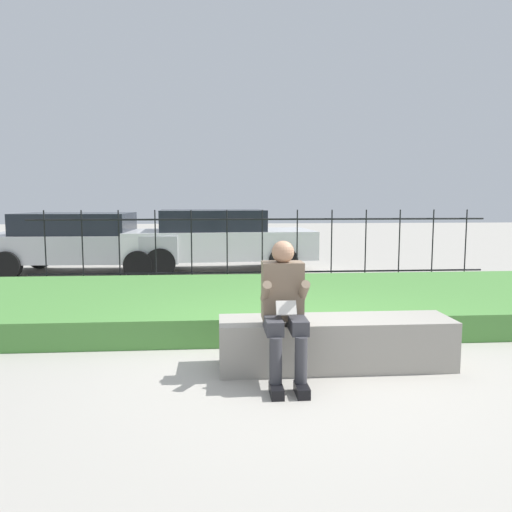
# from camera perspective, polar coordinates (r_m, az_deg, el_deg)

# --- Properties ---
(ground_plane) EXTENTS (60.00, 60.00, 0.00)m
(ground_plane) POSITION_cam_1_polar(r_m,az_deg,el_deg) (5.13, 5.44, -12.58)
(ground_plane) COLOR #A8A399
(stone_bench) EXTENTS (2.32, 0.58, 0.50)m
(stone_bench) POSITION_cam_1_polar(r_m,az_deg,el_deg) (5.12, 9.05, -10.04)
(stone_bench) COLOR gray
(stone_bench) RESTS_ON ground_plane
(person_seated_reader) EXTENTS (0.42, 0.73, 1.29)m
(person_seated_reader) POSITION_cam_1_polar(r_m,az_deg,el_deg) (4.59, 3.22, -5.56)
(person_seated_reader) COLOR black
(person_seated_reader) RESTS_ON ground_plane
(grass_berm) EXTENTS (10.64, 3.44, 0.33)m
(grass_berm) POSITION_cam_1_polar(r_m,az_deg,el_deg) (7.40, 2.23, -5.28)
(grass_berm) COLOR #4C893D
(grass_berm) RESTS_ON ground_plane
(iron_fence) EXTENTS (8.64, 0.03, 1.48)m
(iron_fence) POSITION_cam_1_polar(r_m,az_deg,el_deg) (9.43, 0.72, 1.04)
(iron_fence) COLOR black
(iron_fence) RESTS_ON ground_plane
(car_parked_center) EXTENTS (4.38, 2.21, 1.43)m
(car_parked_center) POSITION_cam_1_polar(r_m,az_deg,el_deg) (11.63, -4.39, 2.00)
(car_parked_center) COLOR silver
(car_parked_center) RESTS_ON ground_plane
(car_parked_left) EXTENTS (4.44, 2.11, 1.37)m
(car_parked_left) POSITION_cam_1_polar(r_m,az_deg,el_deg) (11.96, -19.21, 1.60)
(car_parked_left) COLOR #B7B7BC
(car_parked_left) RESTS_ON ground_plane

